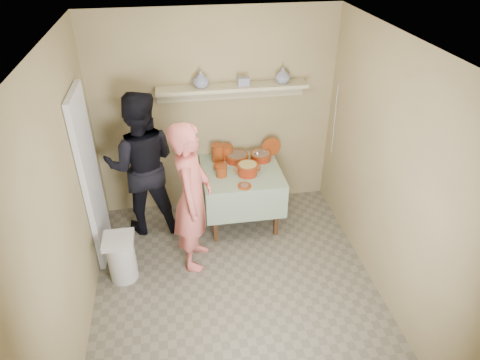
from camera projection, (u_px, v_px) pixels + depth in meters
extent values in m
plane|color=#6D6655|center=(237.00, 293.00, 4.58)|extent=(3.50, 3.50, 0.00)
cube|color=silver|center=(91.00, 179.00, 4.64)|extent=(0.06, 0.70, 2.00)
cylinder|color=maroon|center=(218.00, 153.00, 5.42)|extent=(0.16, 0.16, 0.22)
cylinder|color=maroon|center=(227.00, 152.00, 5.46)|extent=(0.15, 0.15, 0.19)
cylinder|color=maroon|center=(221.00, 171.00, 5.12)|extent=(0.13, 0.13, 0.13)
cylinder|color=maroon|center=(220.00, 167.00, 5.28)|extent=(0.17, 0.17, 0.05)
cylinder|color=maroon|center=(271.00, 147.00, 5.53)|extent=(0.25, 0.05, 0.25)
imported|color=navy|center=(283.00, 75.00, 5.08)|extent=(0.18, 0.18, 0.19)
imported|color=navy|center=(201.00, 79.00, 4.94)|extent=(0.26, 0.26, 0.20)
cube|color=navy|center=(243.00, 81.00, 5.02)|extent=(0.14, 0.10, 0.10)
imported|color=#D2615A|center=(192.00, 198.00, 4.56)|extent=(0.54, 0.71, 1.75)
imported|color=black|center=(142.00, 165.00, 5.08)|extent=(0.92, 0.73, 1.82)
cube|color=#9D8D60|center=(215.00, 115.00, 5.36)|extent=(3.00, 0.02, 2.60)
cube|color=#9D8D60|center=(64.00, 208.00, 3.68)|extent=(0.02, 3.50, 2.60)
cube|color=#9D8D60|center=(393.00, 178.00, 4.09)|extent=(0.02, 3.50, 2.60)
cube|color=silver|center=(236.00, 47.00, 3.19)|extent=(3.00, 3.50, 0.02)
cube|color=#4C2D16|center=(215.00, 217.00, 5.13)|extent=(0.05, 0.05, 0.71)
cube|color=#4C2D16|center=(277.00, 211.00, 5.23)|extent=(0.05, 0.05, 0.71)
cube|color=#4C2D16|center=(209.00, 183.00, 5.76)|extent=(0.05, 0.05, 0.71)
cube|color=#4C2D16|center=(264.00, 179.00, 5.86)|extent=(0.05, 0.05, 0.71)
cube|color=#4C2D16|center=(241.00, 172.00, 5.29)|extent=(0.90, 0.90, 0.04)
cube|color=#1E592A|center=(241.00, 170.00, 5.28)|extent=(0.96, 0.96, 0.01)
cube|color=#1E592A|center=(248.00, 207.00, 4.99)|extent=(0.96, 0.01, 0.44)
cube|color=#1E592A|center=(235.00, 166.00, 5.80)|extent=(0.96, 0.01, 0.44)
cube|color=#1E592A|center=(203.00, 188.00, 5.33)|extent=(0.01, 0.96, 0.44)
cube|color=#1E592A|center=(278.00, 181.00, 5.46)|extent=(0.01, 0.96, 0.44)
cylinder|color=maroon|center=(237.00, 158.00, 5.43)|extent=(0.28, 0.28, 0.09)
cylinder|color=maroon|center=(237.00, 155.00, 5.41)|extent=(0.30, 0.30, 0.01)
cylinder|color=brown|center=(237.00, 156.00, 5.42)|extent=(0.25, 0.25, 0.05)
cylinder|color=maroon|center=(261.00, 156.00, 5.46)|extent=(0.26, 0.26, 0.09)
cylinder|color=maroon|center=(261.00, 154.00, 5.44)|extent=(0.28, 0.28, 0.01)
cylinder|color=#8C6B54|center=(261.00, 155.00, 5.45)|extent=(0.23, 0.23, 0.05)
cylinder|color=silver|center=(262.00, 153.00, 5.27)|extent=(0.01, 0.22, 0.16)
sphere|color=silver|center=(257.00, 154.00, 5.41)|extent=(0.07, 0.07, 0.07)
cylinder|color=maroon|center=(248.00, 169.00, 5.14)|extent=(0.24, 0.24, 0.14)
cylinder|color=maroon|center=(248.00, 165.00, 5.11)|extent=(0.25, 0.25, 0.01)
cylinder|color=tan|center=(248.00, 166.00, 5.12)|extent=(0.21, 0.21, 0.05)
torus|color=maroon|center=(238.00, 170.00, 5.12)|extent=(0.09, 0.02, 0.09)
torus|color=maroon|center=(257.00, 168.00, 5.16)|extent=(0.09, 0.02, 0.09)
cylinder|color=maroon|center=(244.00, 186.00, 4.94)|extent=(0.16, 0.16, 0.02)
cylinder|color=#8C6B54|center=(244.00, 185.00, 4.94)|extent=(0.09, 0.09, 0.01)
cube|color=#BCB48B|center=(232.00, 87.00, 5.05)|extent=(1.80, 0.25, 0.04)
cube|color=#BCB48B|center=(231.00, 92.00, 5.21)|extent=(1.80, 0.02, 0.18)
cylinder|color=silver|center=(122.00, 260.00, 4.65)|extent=(0.30, 0.30, 0.50)
cube|color=silver|center=(118.00, 240.00, 4.50)|extent=(0.32, 0.32, 0.06)
cylinder|color=silver|center=(337.00, 97.00, 5.20)|extent=(0.01, 0.01, 0.30)
cylinder|color=silver|center=(335.00, 120.00, 5.35)|extent=(0.01, 0.01, 0.30)
cylinder|color=silver|center=(332.00, 142.00, 5.49)|extent=(0.01, 0.01, 0.30)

